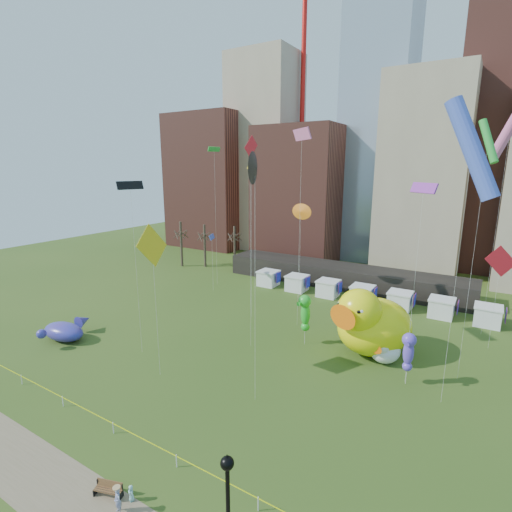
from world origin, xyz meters
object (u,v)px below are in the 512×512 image
Objects in this scene: toddler at (131,493)px; park_bench at (109,488)px; seahorse_purple at (409,349)px; woman at (118,500)px; whale_inflatable at (65,331)px; big_duck at (371,323)px; seahorse_green at (305,310)px; small_duck at (384,350)px; lamppost at (228,499)px.

park_bench is at bearing -143.87° from toddler.
woman is (-10.77, -21.56, -2.54)m from seahorse_purple.
park_bench is (21.29, -10.98, -0.56)m from whale_inflatable.
seahorse_purple is at bearing 81.39° from toddler.
big_duck is 5.92× the size of park_bench.
woman is (-0.02, -24.08, -3.05)m from seahorse_green.
small_duck is 0.67× the size of lamppost.
lamppost is 6.25× the size of toddler.
toddler is (-0.02, 0.91, -0.30)m from woman.
seahorse_purple reaches higher than small_duck.
big_duck reaches higher than seahorse_purple.
lamppost is (-4.02, -20.65, 0.37)m from seahorse_purple.
big_duck is at bearing 54.47° from park_bench.
seahorse_green is 0.84× the size of whale_inflatable.
whale_inflatable is 4.20× the size of woman.
park_bench is (-7.91, -25.10, -2.83)m from big_duck.
seahorse_green is at bearing 108.88° from toddler.
lamppost reaches higher than toddler.
whale_inflatable is at bearing 134.67° from park_bench.
seahorse_green is 23.88m from park_bench.
small_duck is 4.16× the size of toddler.
whale_inflatable is 1.08× the size of lamppost.
woman is (-8.18, -24.50, -0.52)m from small_duck.
small_duck is 24.99m from toddler.
woman is (-6.51, -25.58, -2.50)m from big_duck.
lamppost is 7.40m from woman.
big_duck is 2.80m from small_duck.
small_duck is at bearing 89.81° from toddler.
seahorse_green reaches higher than seahorse_purple.
small_duck is 33.51m from whale_inflatable.
big_duck is 32.51m from whale_inflatable.
park_bench is at bearing -177.00° from lamppost.
whale_inflatable is at bearing 174.00° from toddler.
seahorse_purple is 21.04m from lamppost.
big_duck is at bearing 29.34° from seahorse_green.
park_bench is 1.52m from woman.
toddler is at bearing -73.73° from seahorse_green.
lamppost is at bearing 18.96° from toddler.
big_duck is 6.68m from seahorse_green.
seahorse_purple is (10.75, -2.52, -0.51)m from seahorse_green.
whale_inflatable reaches higher than park_bench.
small_duck reaches higher than park_bench.
seahorse_green is 5.66× the size of toddler.
woman is (22.69, -11.46, -0.22)m from whale_inflatable.
toddler is at bearing -115.48° from seahorse_purple.
whale_inflatable is at bearing 160.27° from lamppost.
seahorse_green is 3.16× the size of park_bench.
small_duck is at bearing 86.53° from lamppost.
woman is at bearing -33.45° from whale_inflatable.
seahorse_green is at bearing 106.20° from lamppost.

